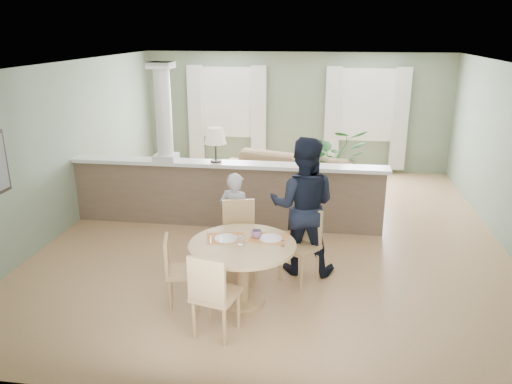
% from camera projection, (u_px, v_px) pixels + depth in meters
% --- Properties ---
extents(ground, '(8.00, 8.00, 0.00)m').
position_uv_depth(ground, '(277.00, 232.00, 8.22)').
color(ground, tan).
rests_on(ground, ground).
extents(room_shell, '(7.02, 8.02, 2.71)m').
position_uv_depth(room_shell, '(281.00, 117.00, 8.24)').
color(room_shell, gray).
rests_on(room_shell, ground).
extents(pony_wall, '(5.32, 0.38, 2.70)m').
position_uv_depth(pony_wall, '(220.00, 185.00, 8.32)').
color(pony_wall, '#77624C').
rests_on(pony_wall, ground).
extents(sofa, '(3.22, 2.07, 0.88)m').
position_uv_depth(sofa, '(286.00, 181.00, 9.45)').
color(sofa, '#8D6C4D').
rests_on(sofa, ground).
extents(houseplant, '(1.60, 1.50, 1.44)m').
position_uv_depth(houseplant, '(331.00, 164.00, 9.60)').
color(houseplant, '#286528').
rests_on(houseplant, ground).
extents(dining_table, '(1.28, 1.28, 0.88)m').
position_uv_depth(dining_table, '(243.00, 256.00, 5.96)').
color(dining_table, tan).
rests_on(dining_table, ground).
extents(chair_far_boy, '(0.55, 0.55, 1.01)m').
position_uv_depth(chair_far_boy, '(239.00, 234.00, 6.73)').
color(chair_far_boy, tan).
rests_on(chair_far_boy, ground).
extents(chair_far_man, '(0.60, 0.60, 0.97)m').
position_uv_depth(chair_far_man, '(303.00, 241.00, 6.58)').
color(chair_far_man, tan).
rests_on(chair_far_man, ground).
extents(chair_near, '(0.54, 0.54, 0.99)m').
position_uv_depth(chair_near, '(212.00, 292.00, 5.27)').
color(chair_near, tan).
rests_on(chair_near, ground).
extents(chair_side, '(0.48, 0.48, 0.87)m').
position_uv_depth(chair_side, '(177.00, 268.00, 5.96)').
color(chair_side, tan).
rests_on(chair_side, ground).
extents(child_person, '(0.54, 0.43, 1.32)m').
position_uv_depth(child_person, '(235.00, 218.00, 7.04)').
color(child_person, '#A7A8AC').
rests_on(child_person, ground).
extents(man_person, '(0.95, 0.76, 1.88)m').
position_uv_depth(man_person, '(303.00, 206.00, 6.67)').
color(man_person, black).
rests_on(man_person, ground).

